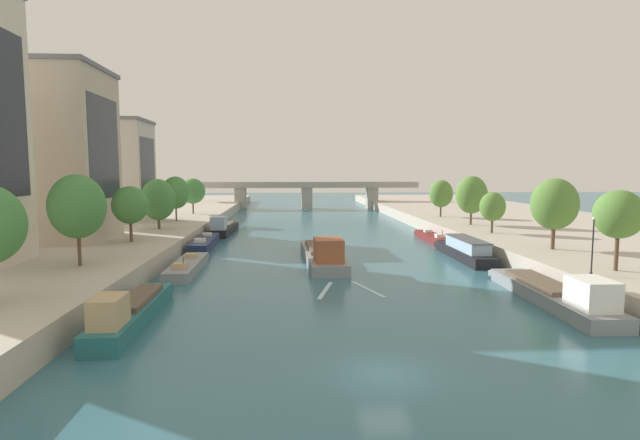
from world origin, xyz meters
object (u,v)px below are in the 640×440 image
(tree_left_distant, at_px, (193,191))
(lamppost_right_bank, at_px, (593,243))
(moored_boat_right_gap_after, at_px, (555,293))
(tree_right_second, at_px, (619,215))
(tree_left_nearest, at_px, (77,207))
(tree_right_midway, at_px, (441,194))
(moored_boat_left_end, at_px, (223,228))
(tree_left_third, at_px, (130,205))
(tree_left_by_lamp, at_px, (176,193))
(tree_right_third, at_px, (555,204))
(barge_midriver, at_px, (323,254))
(tree_right_nearest, at_px, (493,207))
(moored_boat_left_near, at_px, (205,243))
(moored_boat_right_second, at_px, (465,250))
(moored_boat_left_midway, at_px, (131,311))
(moored_boat_right_downstream, at_px, (432,237))
(tree_right_by_lamp, at_px, (472,195))
(tree_left_end_of_row, at_px, (158,200))
(moored_boat_left_far, at_px, (188,266))
(bridge_far, at_px, (307,192))

(tree_left_distant, xyz_separation_m, lamppost_right_bank, (41.33, -57.00, -1.75))
(moored_boat_right_gap_after, height_order, tree_right_second, tree_right_second)
(tree_left_nearest, relative_size, tree_right_midway, 1.21)
(moored_boat_left_end, relative_size, tree_left_third, 2.23)
(tree_left_by_lamp, bearing_deg, tree_right_midway, 5.23)
(tree_left_by_lamp, bearing_deg, tree_left_distant, 88.73)
(tree_right_third, bearing_deg, tree_left_by_lamp, 144.91)
(barge_midriver, xyz_separation_m, tree_right_nearest, (22.59, 8.85, 4.43))
(moored_boat_left_end, bearing_deg, tree_left_by_lamp, 166.87)
(moored_boat_left_near, xyz_separation_m, moored_boat_right_second, (31.08, -9.89, 0.35))
(moored_boat_left_end, height_order, tree_right_nearest, tree_right_nearest)
(tree_right_third, distance_m, tree_right_midway, 35.97)
(moored_boat_left_midway, bearing_deg, tree_left_third, 107.12)
(moored_boat_left_near, xyz_separation_m, moored_boat_left_end, (0.52, 14.40, 0.28))
(tree_right_nearest, bearing_deg, moored_boat_right_gap_after, -103.24)
(barge_midriver, relative_size, moored_boat_right_downstream, 1.49)
(tree_left_by_lamp, relative_size, lamppost_right_bank, 1.56)
(moored_boat_right_second, relative_size, tree_right_nearest, 2.70)
(moored_boat_left_near, xyz_separation_m, tree_left_nearest, (-6.77, -21.88, 6.39))
(tree_right_by_lamp, bearing_deg, tree_right_nearest, -95.27)
(moored_boat_right_downstream, xyz_separation_m, lamppost_right_bank, (2.95, -32.65, 3.97))
(moored_boat_left_midway, bearing_deg, tree_right_third, 23.86)
(tree_right_by_lamp, bearing_deg, tree_left_third, -161.41)
(tree_left_end_of_row, height_order, lamppost_right_bank, tree_left_end_of_row)
(tree_left_end_of_row, height_order, tree_left_distant, tree_left_end_of_row)
(tree_left_third, distance_m, tree_right_nearest, 44.48)
(tree_left_distant, bearing_deg, tree_left_third, -89.99)
(moored_boat_right_second, bearing_deg, tree_left_distant, 134.42)
(barge_midriver, relative_size, tree_left_nearest, 2.42)
(moored_boat_left_far, xyz_separation_m, bridge_far, (14.92, 80.92, 3.92))
(moored_boat_right_downstream, bearing_deg, bridge_far, 104.38)
(barge_midriver, relative_size, moored_boat_left_midway, 1.36)
(moored_boat_right_gap_after, height_order, tree_left_end_of_row, tree_left_end_of_row)
(tree_left_end_of_row, bearing_deg, tree_right_midway, 19.04)
(barge_midriver, xyz_separation_m, moored_boat_right_gap_after, (16.28, -17.96, -0.10))
(tree_right_by_lamp, relative_size, lamppost_right_bank, 1.60)
(moored_boat_left_near, bearing_deg, moored_boat_right_downstream, 8.18)
(moored_boat_right_gap_after, bearing_deg, tree_left_third, 150.35)
(moored_boat_left_end, distance_m, tree_left_distant, 17.11)
(barge_midriver, height_order, tree_right_nearest, tree_right_nearest)
(tree_right_by_lamp, bearing_deg, lamppost_right_bank, -96.01)
(tree_right_second, xyz_separation_m, lamppost_right_bank, (-3.03, -1.54, -2.07))
(tree_left_distant, relative_size, bridge_far, 0.11)
(moored_boat_right_second, distance_m, tree_right_second, 18.71)
(moored_boat_left_far, distance_m, lamppost_right_bank, 36.33)
(barge_midriver, height_order, moored_boat_left_end, barge_midriver)
(tree_right_third, relative_size, tree_right_by_lamp, 1.00)
(moored_boat_left_near, bearing_deg, tree_right_third, -22.30)
(tree_left_nearest, bearing_deg, tree_right_by_lamp, 33.12)
(moored_boat_left_far, xyz_separation_m, tree_right_second, (36.65, -11.64, 6.02))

